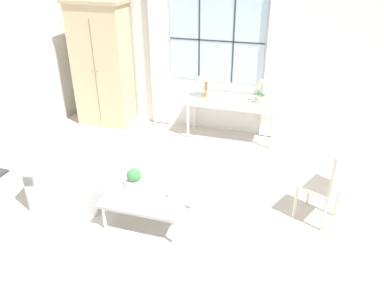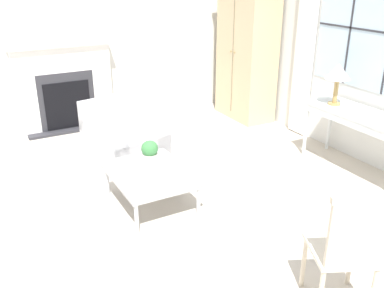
{
  "view_description": "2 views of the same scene",
  "coord_description": "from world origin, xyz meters",
  "px_view_note": "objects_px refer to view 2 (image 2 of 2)",
  "views": [
    {
      "loc": [
        1.48,
        -3.38,
        3.05
      ],
      "look_at": [
        0.3,
        0.54,
        0.92
      ],
      "focal_mm": 35.0,
      "sensor_mm": 36.0,
      "label": 1
    },
    {
      "loc": [
        3.62,
        -1.42,
        2.38
      ],
      "look_at": [
        0.16,
        0.46,
        0.74
      ],
      "focal_mm": 40.0,
      "sensor_mm": 36.0,
      "label": 2
    }
  ],
  "objects_px": {
    "potted_plant_small": "(150,152)",
    "table_lamp": "(338,73)",
    "armoire": "(247,48)",
    "pillar_candle": "(161,179)",
    "console_table": "(366,121)",
    "side_chair_wooden": "(348,246)",
    "coffee_table": "(150,175)",
    "armchair_upholstered": "(124,142)",
    "fireplace": "(64,80)"
  },
  "relations": [
    {
      "from": "potted_plant_small",
      "to": "table_lamp",
      "type": "bearing_deg",
      "value": 83.15
    },
    {
      "from": "armoire",
      "to": "pillar_candle",
      "type": "height_order",
      "value": "armoire"
    },
    {
      "from": "console_table",
      "to": "side_chair_wooden",
      "type": "bearing_deg",
      "value": -51.34
    },
    {
      "from": "side_chair_wooden",
      "to": "coffee_table",
      "type": "height_order",
      "value": "side_chair_wooden"
    },
    {
      "from": "armchair_upholstered",
      "to": "coffee_table",
      "type": "xyz_separation_m",
      "value": [
        1.21,
        -0.15,
        0.08
      ]
    },
    {
      "from": "armoire",
      "to": "coffee_table",
      "type": "distance_m",
      "value": 3.33
    },
    {
      "from": "fireplace",
      "to": "side_chair_wooden",
      "type": "distance_m",
      "value": 4.95
    },
    {
      "from": "console_table",
      "to": "side_chair_wooden",
      "type": "xyz_separation_m",
      "value": [
        1.57,
        -1.97,
        -0.1
      ]
    },
    {
      "from": "fireplace",
      "to": "pillar_candle",
      "type": "bearing_deg",
      "value": 3.69
    },
    {
      "from": "fireplace",
      "to": "console_table",
      "type": "bearing_deg",
      "value": 40.19
    },
    {
      "from": "armoire",
      "to": "pillar_candle",
      "type": "relative_size",
      "value": 16.22
    },
    {
      "from": "table_lamp",
      "to": "armchair_upholstered",
      "type": "relative_size",
      "value": 0.49
    },
    {
      "from": "armoire",
      "to": "pillar_candle",
      "type": "xyz_separation_m",
      "value": [
        2.28,
        -2.59,
        -0.71
      ]
    },
    {
      "from": "console_table",
      "to": "pillar_candle",
      "type": "height_order",
      "value": "console_table"
    },
    {
      "from": "potted_plant_small",
      "to": "pillar_candle",
      "type": "relative_size",
      "value": 1.76
    },
    {
      "from": "console_table",
      "to": "armchair_upholstered",
      "type": "distance_m",
      "value": 3.01
    },
    {
      "from": "armoire",
      "to": "armchair_upholstered",
      "type": "relative_size",
      "value": 2.19
    },
    {
      "from": "console_table",
      "to": "table_lamp",
      "type": "bearing_deg",
      "value": -172.2
    },
    {
      "from": "fireplace",
      "to": "coffee_table",
      "type": "distance_m",
      "value": 2.81
    },
    {
      "from": "coffee_table",
      "to": "potted_plant_small",
      "type": "distance_m",
      "value": 0.29
    },
    {
      "from": "side_chair_wooden",
      "to": "pillar_candle",
      "type": "height_order",
      "value": "side_chair_wooden"
    },
    {
      "from": "table_lamp",
      "to": "potted_plant_small",
      "type": "xyz_separation_m",
      "value": [
        -0.29,
        -2.41,
        -0.66
      ]
    },
    {
      "from": "fireplace",
      "to": "table_lamp",
      "type": "xyz_separation_m",
      "value": [
        2.84,
        2.73,
        0.39
      ]
    },
    {
      "from": "table_lamp",
      "to": "side_chair_wooden",
      "type": "distance_m",
      "value": 2.85
    },
    {
      "from": "fireplace",
      "to": "armoire",
      "type": "height_order",
      "value": "fireplace"
    },
    {
      "from": "fireplace",
      "to": "table_lamp",
      "type": "distance_m",
      "value": 3.95
    },
    {
      "from": "coffee_table",
      "to": "side_chair_wooden",
      "type": "bearing_deg",
      "value": 16.02
    },
    {
      "from": "console_table",
      "to": "side_chair_wooden",
      "type": "relative_size",
      "value": 1.53
    },
    {
      "from": "armoire",
      "to": "console_table",
      "type": "height_order",
      "value": "armoire"
    },
    {
      "from": "armoire",
      "to": "potted_plant_small",
      "type": "bearing_deg",
      "value": -54.99
    },
    {
      "from": "fireplace",
      "to": "coffee_table",
      "type": "relative_size",
      "value": 2.34
    },
    {
      "from": "pillar_candle",
      "to": "potted_plant_small",
      "type": "bearing_deg",
      "value": 167.85
    },
    {
      "from": "armoire",
      "to": "armchair_upholstered",
      "type": "xyz_separation_m",
      "value": [
        0.75,
        -2.43,
        -0.89
      ]
    },
    {
      "from": "armoire",
      "to": "table_lamp",
      "type": "height_order",
      "value": "armoire"
    },
    {
      "from": "armoire",
      "to": "table_lamp",
      "type": "distance_m",
      "value": 2.02
    },
    {
      "from": "armoire",
      "to": "coffee_table",
      "type": "height_order",
      "value": "armoire"
    },
    {
      "from": "fireplace",
      "to": "side_chair_wooden",
      "type": "xyz_separation_m",
      "value": [
        4.88,
        0.82,
        -0.19
      ]
    },
    {
      "from": "armoire",
      "to": "armchair_upholstered",
      "type": "bearing_deg",
      "value": -72.89
    },
    {
      "from": "coffee_table",
      "to": "pillar_candle",
      "type": "xyz_separation_m",
      "value": [
        0.32,
        -0.02,
        0.1
      ]
    },
    {
      "from": "side_chair_wooden",
      "to": "coffee_table",
      "type": "relative_size",
      "value": 1.04
    },
    {
      "from": "pillar_candle",
      "to": "fireplace",
      "type": "bearing_deg",
      "value": -176.31
    },
    {
      "from": "potted_plant_small",
      "to": "armoire",
      "type": "bearing_deg",
      "value": 125.01
    },
    {
      "from": "console_table",
      "to": "pillar_candle",
      "type": "distance_m",
      "value": 2.61
    },
    {
      "from": "armchair_upholstered",
      "to": "potted_plant_small",
      "type": "bearing_deg",
      "value": -2.58
    },
    {
      "from": "armchair_upholstered",
      "to": "pillar_candle",
      "type": "xyz_separation_m",
      "value": [
        1.53,
        -0.16,
        0.18
      ]
    },
    {
      "from": "table_lamp",
      "to": "pillar_candle",
      "type": "bearing_deg",
      "value": -84.18
    },
    {
      "from": "potted_plant_small",
      "to": "armchair_upholstered",
      "type": "bearing_deg",
      "value": 177.42
    },
    {
      "from": "armoire",
      "to": "potted_plant_small",
      "type": "relative_size",
      "value": 9.23
    },
    {
      "from": "table_lamp",
      "to": "pillar_candle",
      "type": "distance_m",
      "value": 2.64
    },
    {
      "from": "table_lamp",
      "to": "pillar_candle",
      "type": "relative_size",
      "value": 3.65
    }
  ]
}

